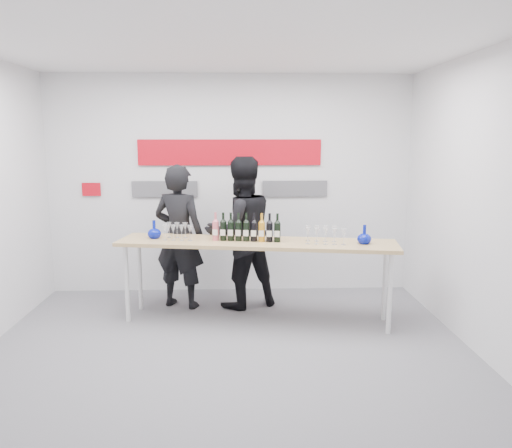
% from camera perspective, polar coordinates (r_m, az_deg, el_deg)
% --- Properties ---
extents(ground, '(5.00, 5.00, 0.00)m').
position_cam_1_polar(ground, '(5.36, -3.15, -13.80)').
color(ground, slate).
rests_on(ground, ground).
extents(back_wall, '(5.00, 0.04, 3.00)m').
position_cam_1_polar(back_wall, '(6.94, -2.97, 4.47)').
color(back_wall, silver).
rests_on(back_wall, ground).
extents(signage, '(3.38, 0.02, 0.79)m').
position_cam_1_polar(signage, '(6.89, -3.47, 6.98)').
color(signage, red).
rests_on(signage, back_wall).
extents(tasting_table, '(3.28, 1.16, 0.97)m').
position_cam_1_polar(tasting_table, '(5.79, 0.04, -2.67)').
color(tasting_table, tan).
rests_on(tasting_table, ground).
extents(wine_bottles, '(0.80, 0.20, 0.33)m').
position_cam_1_polar(wine_bottles, '(5.75, -1.12, -0.35)').
color(wine_bottles, '#CC5966').
rests_on(wine_bottles, tasting_table).
extents(decanter_left, '(0.16, 0.16, 0.21)m').
position_cam_1_polar(decanter_left, '(6.05, -11.56, -0.59)').
color(decanter_left, '#081597').
rests_on(decanter_left, tasting_table).
extents(decanter_right, '(0.16, 0.16, 0.21)m').
position_cam_1_polar(decanter_right, '(5.75, 12.28, -1.15)').
color(decanter_right, '#081597').
rests_on(decanter_right, tasting_table).
extents(glasses_left, '(0.36, 0.27, 0.18)m').
position_cam_1_polar(glasses_left, '(5.94, -8.99, -0.86)').
color(glasses_left, silver).
rests_on(glasses_left, tasting_table).
extents(glasses_right, '(0.46, 0.29, 0.18)m').
position_cam_1_polar(glasses_right, '(5.71, 7.73, -1.26)').
color(glasses_right, silver).
rests_on(glasses_right, tasting_table).
extents(presenter_left, '(0.78, 0.64, 1.83)m').
position_cam_1_polar(presenter_left, '(6.38, -8.76, -1.44)').
color(presenter_left, black).
rests_on(presenter_left, ground).
extents(presenter_right, '(1.15, 1.04, 1.92)m').
position_cam_1_polar(presenter_right, '(6.31, -1.76, -1.01)').
color(presenter_right, black).
rests_on(presenter_right, ground).
extents(mic_stand, '(0.18, 0.18, 1.53)m').
position_cam_1_polar(mic_stand, '(6.33, -1.94, -5.58)').
color(mic_stand, black).
rests_on(mic_stand, ground).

